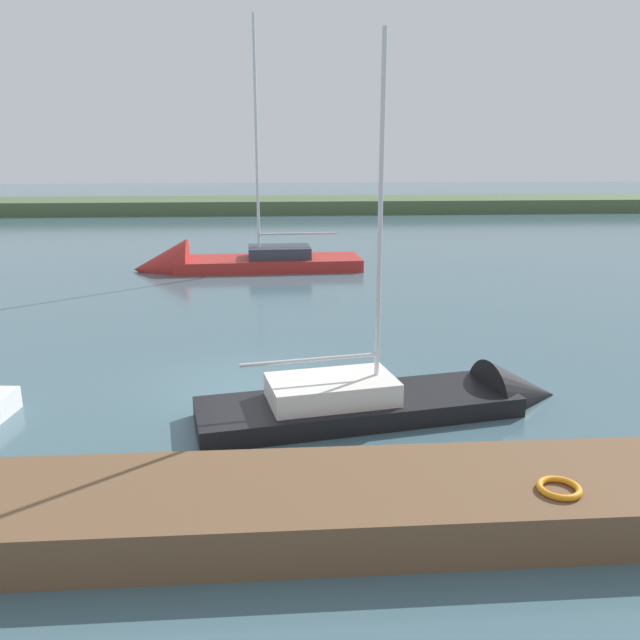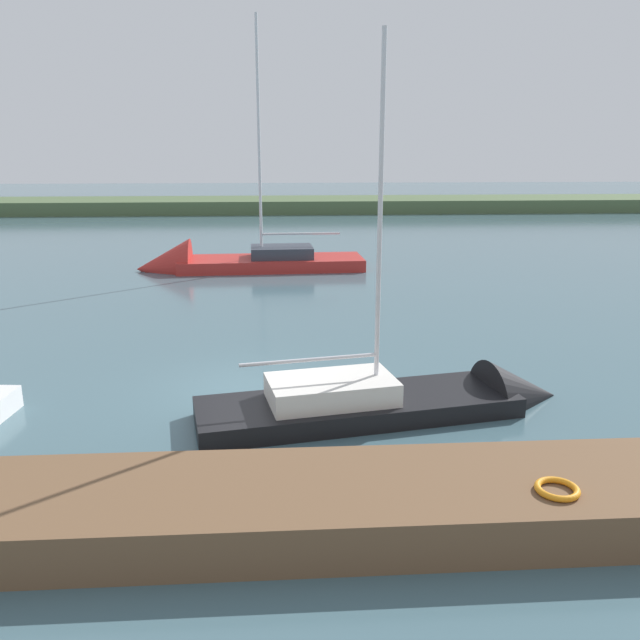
# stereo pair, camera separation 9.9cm
# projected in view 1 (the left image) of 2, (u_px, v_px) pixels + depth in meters

# --- Properties ---
(ground_plane) EXTENTS (200.00, 200.00, 0.00)m
(ground_plane) POSITION_uv_depth(u_px,v_px,m) (246.00, 390.00, 15.51)
(ground_plane) COLOR #42606B
(far_shoreline) EXTENTS (180.00, 8.00, 2.40)m
(far_shoreline) POSITION_uv_depth(u_px,v_px,m) (266.00, 211.00, 60.41)
(far_shoreline) COLOR #4C603D
(far_shoreline) RESTS_ON ground_plane
(dock_pier) EXTENTS (24.60, 2.44, 0.77)m
(dock_pier) POSITION_uv_depth(u_px,v_px,m) (229.00, 509.00, 9.69)
(dock_pier) COLOR brown
(dock_pier) RESTS_ON ground_plane
(life_ring_buoy) EXTENTS (0.66, 0.66, 0.10)m
(life_ring_buoy) POSITION_uv_depth(u_px,v_px,m) (559.00, 488.00, 9.45)
(life_ring_buoy) COLOR orange
(life_ring_buoy) RESTS_ON dock_pier
(sailboat_mid_channel) EXTENTS (8.66, 3.48, 8.93)m
(sailboat_mid_channel) POSITION_uv_depth(u_px,v_px,m) (413.00, 406.00, 14.29)
(sailboat_mid_channel) COLOR black
(sailboat_mid_channel) RESTS_ON ground_plane
(sailboat_outer_mooring) EXTENTS (11.07, 3.33, 12.90)m
(sailboat_outer_mooring) POSITION_uv_depth(u_px,v_px,m) (222.00, 266.00, 30.91)
(sailboat_outer_mooring) COLOR #B22823
(sailboat_outer_mooring) RESTS_ON ground_plane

